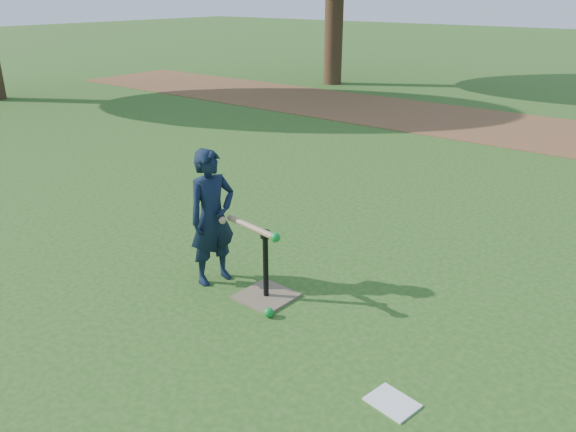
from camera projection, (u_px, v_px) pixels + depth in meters
The scene contains 7 objects.
ground at pixel (263, 285), 4.95m from camera, with size 80.00×80.00×0.00m, color #285116.
dirt_strip at pixel (525, 130), 10.42m from camera, with size 24.00×3.00×0.01m, color brown.
child at pixel (212, 217), 4.83m from camera, with size 0.44×0.29×1.21m, color black.
wiffle_ball_ground at pixel (269, 312), 4.46m from camera, with size 0.08×0.08×0.08m, color #0D902B.
clipboard at pixel (392, 402), 3.54m from camera, with size 0.30×0.23×0.01m, color white.
batting_tee at pixel (266, 286), 4.72m from camera, with size 0.45×0.45×0.61m.
swing_action at pixel (254, 229), 4.56m from camera, with size 0.65×0.16×0.08m.
Camera 1 is at (2.87, -3.30, 2.42)m, focal length 35.00 mm.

